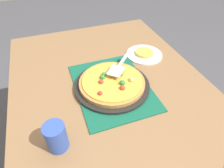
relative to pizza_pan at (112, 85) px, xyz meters
The scene contains 9 objects.
ground_plane 0.76m from the pizza_pan, ahead, with size 8.00×8.00×0.00m, color #4C4C51.
dining_table 0.12m from the pizza_pan, ahead, with size 1.40×1.00×0.75m.
placemat 0.01m from the pizza_pan, ahead, with size 0.48×0.36×0.01m, color #145B42.
pizza_pan is the anchor object (origin of this frame).
pizza 0.02m from the pizza_pan, 22.79° to the left, with size 0.33×0.33×0.05m.
plate_far_right 0.35m from the pizza_pan, 125.86° to the left, with size 0.22×0.22×0.01m, color white.
served_slice_right 0.35m from the pizza_pan, 125.86° to the left, with size 0.11×0.11×0.02m, color #EAB747.
cup_near 0.39m from the pizza_pan, 51.20° to the right, with size 0.08×0.08×0.12m, color #3351AD.
pizza_server 0.11m from the pizza_pan, 136.92° to the left, with size 0.20×0.19×0.01m.
Camera 1 is at (0.69, -0.25, 1.43)m, focal length 31.45 mm.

